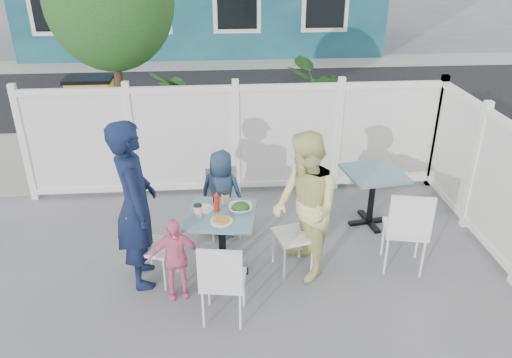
{
  "coord_description": "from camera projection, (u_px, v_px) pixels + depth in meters",
  "views": [
    {
      "loc": [
        -0.14,
        -4.15,
        3.4
      ],
      "look_at": [
        0.26,
        0.85,
        0.95
      ],
      "focal_mm": 35.0,
      "sensor_mm": 36.0,
      "label": 1
    }
  ],
  "objects": [
    {
      "name": "ground",
      "position": [
        238.0,
        297.0,
        5.22
      ],
      "size": [
        80.0,
        80.0,
        0.0
      ],
      "primitive_type": "plane",
      "color": "slate"
    },
    {
      "name": "near_sidewalk",
      "position": [
        228.0,
        154.0,
        8.62
      ],
      "size": [
        24.0,
        2.6,
        0.01
      ],
      "primitive_type": "cube",
      "color": "gray",
      "rests_on": "ground"
    },
    {
      "name": "street",
      "position": [
        224.0,
        93.0,
        11.94
      ],
      "size": [
        24.0,
        5.0,
        0.01
      ],
      "primitive_type": "cube",
      "color": "black",
      "rests_on": "ground"
    },
    {
      "name": "far_sidewalk",
      "position": [
        221.0,
        63.0,
        14.71
      ],
      "size": [
        24.0,
        1.6,
        0.01
      ],
      "primitive_type": "cube",
      "color": "gray",
      "rests_on": "ground"
    },
    {
      "name": "fence_back",
      "position": [
        236.0,
        142.0,
        7.03
      ],
      "size": [
        5.86,
        0.08,
        1.6
      ],
      "color": "white",
      "rests_on": "ground"
    },
    {
      "name": "fence_right",
      "position": [
        500.0,
        194.0,
        5.62
      ],
      "size": [
        0.08,
        3.66,
        1.6
      ],
      "rotation": [
        0.0,
        0.0,
        1.57
      ],
      "color": "white",
      "rests_on": "ground"
    },
    {
      "name": "tree",
      "position": [
        109.0,
        0.0,
        6.92
      ],
      "size": [
        1.8,
        1.62,
        3.59
      ],
      "color": "#382316",
      "rests_on": "ground"
    },
    {
      "name": "utility_cabinet",
      "position": [
        94.0,
        118.0,
        8.36
      ],
      "size": [
        0.7,
        0.51,
        1.29
      ],
      "primitive_type": "cube",
      "rotation": [
        0.0,
        0.0,
        0.02
      ],
      "color": "gold",
      "rests_on": "ground"
    },
    {
      "name": "potted_shrub_a",
      "position": [
        179.0,
        124.0,
        7.59
      ],
      "size": [
        1.28,
        1.28,
        1.63
      ],
      "primitive_type": "imported",
      "rotation": [
        0.0,
        0.0,
        2.23
      ],
      "color": "#194517",
      "rests_on": "ground"
    },
    {
      "name": "potted_shrub_b",
      "position": [
        336.0,
        119.0,
        7.64
      ],
      "size": [
        1.95,
        2.04,
        1.76
      ],
      "primitive_type": "imported",
      "rotation": [
        0.0,
        0.0,
        4.23
      ],
      "color": "#194517",
      "rests_on": "ground"
    },
    {
      "name": "main_table",
      "position": [
        222.0,
        227.0,
        5.36
      ],
      "size": [
        0.82,
        0.82,
        0.75
      ],
      "rotation": [
        0.0,
        0.0,
        -0.16
      ],
      "color": "slate",
      "rests_on": "ground"
    },
    {
      "name": "spare_table",
      "position": [
        373.0,
        184.0,
        6.31
      ],
      "size": [
        0.8,
        0.8,
        0.74
      ],
      "rotation": [
        0.0,
        0.0,
        0.15
      ],
      "color": "slate",
      "rests_on": "ground"
    },
    {
      "name": "chair_left",
      "position": [
        148.0,
        239.0,
        5.29
      ],
      "size": [
        0.48,
        0.49,
        0.86
      ],
      "rotation": [
        0.0,
        0.0,
        -1.9
      ],
      "color": "white",
      "rests_on": "ground"
    },
    {
      "name": "chair_right",
      "position": [
        300.0,
        227.0,
        5.47
      ],
      "size": [
        0.48,
        0.49,
        0.89
      ],
      "rotation": [
        0.0,
        0.0,
        1.82
      ],
      "color": "white",
      "rests_on": "ground"
    },
    {
      "name": "chair_back",
      "position": [
        223.0,
        197.0,
        6.17
      ],
      "size": [
        0.44,
        0.43,
        0.86
      ],
      "rotation": [
        0.0,
        0.0,
        3.28
      ],
      "color": "white",
      "rests_on": "ground"
    },
    {
      "name": "chair_near",
      "position": [
        222.0,
        278.0,
        4.65
      ],
      "size": [
        0.47,
        0.46,
        0.91
      ],
      "rotation": [
        0.0,
        0.0,
        -0.15
      ],
      "color": "white",
      "rests_on": "ground"
    },
    {
      "name": "chair_spare",
      "position": [
        407.0,
        226.0,
        5.39
      ],
      "size": [
        0.54,
        0.53,
        1.0
      ],
      "rotation": [
        0.0,
        0.0,
        -0.22
      ],
      "color": "white",
      "rests_on": "ground"
    },
    {
      "name": "man",
      "position": [
        135.0,
        205.0,
        5.11
      ],
      "size": [
        0.57,
        0.75,
        1.84
      ],
      "primitive_type": "imported",
      "rotation": [
        0.0,
        0.0,
        1.78
      ],
      "color": "#101A3A",
      "rests_on": "ground"
    },
    {
      "name": "woman",
      "position": [
        305.0,
        208.0,
        5.25
      ],
      "size": [
        0.78,
        0.91,
        1.65
      ],
      "primitive_type": "imported",
      "rotation": [
        0.0,
        0.0,
        -1.36
      ],
      "color": "#D9E143",
      "rests_on": "ground"
    },
    {
      "name": "boy",
      "position": [
        222.0,
        194.0,
        6.1
      ],
      "size": [
        0.63,
        0.51,
        1.12
      ],
      "primitive_type": "imported",
      "rotation": [
        0.0,
        0.0,
        2.82
      ],
      "color": "navy",
      "rests_on": "ground"
    },
    {
      "name": "toddler",
      "position": [
        175.0,
        259.0,
        5.06
      ],
      "size": [
        0.56,
        0.3,
        0.91
      ],
      "primitive_type": "imported",
      "rotation": [
        0.0,
        0.0,
        0.14
      ],
      "color": "pink",
      "rests_on": "ground"
    },
    {
      "name": "plate_main",
      "position": [
        221.0,
        221.0,
        5.12
      ],
      "size": [
        0.23,
        0.23,
        0.01
      ],
      "primitive_type": "cylinder",
      "color": "white",
      "rests_on": "main_table"
    },
    {
      "name": "plate_side",
      "position": [
        203.0,
        209.0,
        5.35
      ],
      "size": [
        0.22,
        0.22,
        0.01
      ],
      "primitive_type": "cylinder",
      "color": "white",
      "rests_on": "main_table"
    },
    {
      "name": "salad_bowl",
      "position": [
        241.0,
        208.0,
        5.32
      ],
      "size": [
        0.25,
        0.25,
        0.06
      ],
      "primitive_type": "imported",
      "color": "white",
      "rests_on": "main_table"
    },
    {
      "name": "coffee_cup_a",
      "position": [
        198.0,
        211.0,
        5.19
      ],
      "size": [
        0.09,
        0.09,
        0.13
      ],
      "primitive_type": "cylinder",
      "color": "beige",
      "rests_on": "main_table"
    },
    {
      "name": "coffee_cup_b",
      "position": [
        226.0,
        198.0,
        5.45
      ],
      "size": [
        0.08,
        0.08,
        0.13
      ],
      "primitive_type": "cylinder",
      "color": "beige",
      "rests_on": "main_table"
    },
    {
      "name": "ketchup_bottle",
      "position": [
        217.0,
        203.0,
        5.29
      ],
      "size": [
        0.06,
        0.06,
        0.19
      ],
      "primitive_type": "cylinder",
      "color": "#B51D0C",
      "rests_on": "main_table"
    },
    {
      "name": "salt_shaker",
      "position": [
        215.0,
        199.0,
        5.5
      ],
      "size": [
        0.03,
        0.03,
        0.07
      ],
      "primitive_type": "cylinder",
      "color": "white",
      "rests_on": "main_table"
    },
    {
      "name": "pepper_shaker",
      "position": [
        214.0,
        200.0,
        5.48
      ],
      "size": [
        0.03,
        0.03,
        0.07
      ],
      "primitive_type": "cylinder",
      "color": "black",
      "rests_on": "main_table"
    }
  ]
}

